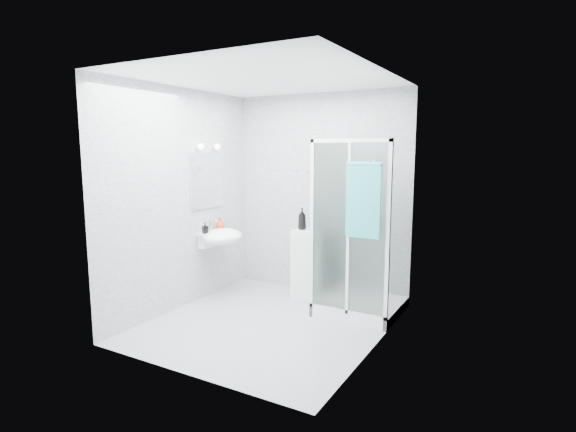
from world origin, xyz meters
The scene contains 12 objects.
room centered at (0.00, 0.00, 1.30)m, with size 2.40×2.60×2.60m.
shower_enclosure centered at (0.67, 0.77, 0.45)m, with size 0.90×0.95×2.00m.
wall_basin centered at (-0.99, 0.45, 0.80)m, with size 0.46×0.56×0.35m.
mirror centered at (-1.19, 0.45, 1.50)m, with size 0.02×0.60×0.70m, color white.
vanity_lights centered at (-1.14, 0.45, 1.92)m, with size 0.10×0.40×0.08m.
wall_hooks centered at (-0.25, 1.26, 1.62)m, with size 0.23×0.06×0.03m.
storage_cabinet centered at (-0.01, 1.02, 0.44)m, with size 0.36×0.39×0.88m.
hand_towel centered at (0.92, 0.36, 1.39)m, with size 0.37×0.05×0.78m.
shampoo_bottle_a centered at (-0.10, 0.98, 1.02)m, with size 0.11×0.11×0.27m, color black.
shampoo_bottle_b centered at (0.02, 1.07, 1.00)m, with size 0.10×0.10×0.22m, color #110D50.
soap_dispenser_orange centered at (-1.10, 0.59, 0.94)m, with size 0.12×0.12×0.15m, color red.
soap_dispenser_black centered at (-1.07, 0.26, 0.93)m, with size 0.06×0.06×0.14m, color black.
Camera 1 is at (2.49, -3.98, 1.89)m, focal length 28.00 mm.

